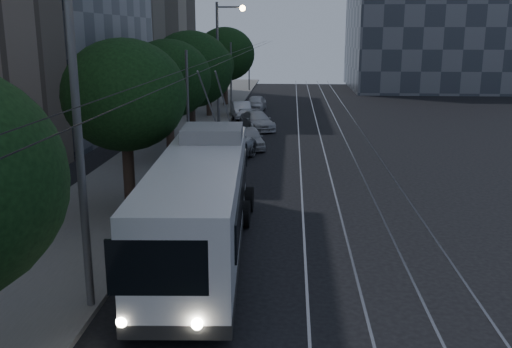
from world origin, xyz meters
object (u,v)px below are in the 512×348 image
object	(u,v)px
pickup_silver	(221,149)
car_white_b	(257,121)
car_white_c	(241,110)
car_white_d	(256,103)
car_white_a	(250,138)
streetlamp_far	(223,51)
trolleybus	(202,201)
streetlamp_near	(92,88)

from	to	relation	value
pickup_silver	car_white_b	world-z (taller)	pickup_silver
car_white_c	car_white_d	bearing A→B (deg)	66.44
car_white_a	car_white_c	size ratio (longest dim) A/B	0.94
car_white_c	car_white_d	world-z (taller)	car_white_d
pickup_silver	car_white_a	xyz separation A→B (m)	(1.25, 3.94, -0.08)
pickup_silver	car_white_a	world-z (taller)	pickup_silver
streetlamp_far	trolleybus	bearing A→B (deg)	-84.73
trolleybus	car_white_b	xyz separation A→B (m)	(0.30, 23.42, -1.02)
trolleybus	car_white_a	xyz separation A→B (m)	(0.27, 16.69, -1.02)
streetlamp_near	streetlamp_far	world-z (taller)	streetlamp_near
streetlamp_near	streetlamp_far	size ratio (longest dim) A/B	1.03
car_white_c	trolleybus	bearing A→B (deg)	-99.25
trolleybus	streetlamp_far	bearing A→B (deg)	92.13
streetlamp_near	car_white_a	bearing A→B (deg)	84.33
trolleybus	streetlamp_far	size ratio (longest dim) A/B	1.35
streetlamp_near	car_white_b	bearing A→B (deg)	85.65
trolleybus	car_white_d	world-z (taller)	trolleybus
car_white_c	streetlamp_near	size ratio (longest dim) A/B	0.43
trolleybus	car_white_b	size ratio (longest dim) A/B	2.76
car_white_a	streetlamp_far	xyz separation A→B (m)	(-2.67, 9.34, 4.82)
car_white_a	car_white_d	distance (m)	16.52
car_white_a	car_white_b	distance (m)	6.73
trolleybus	car_white_b	bearing A→B (deg)	86.12
streetlamp_far	car_white_d	bearing A→B (deg)	74.47
car_white_c	streetlamp_near	bearing A→B (deg)	-102.69
trolleybus	streetlamp_near	world-z (taller)	streetlamp_near
streetlamp_far	car_white_b	bearing A→B (deg)	-44.04
car_white_b	car_white_d	size ratio (longest dim) A/B	1.10
pickup_silver	car_white_a	distance (m)	4.14
pickup_silver	car_white_a	size ratio (longest dim) A/B	1.39
pickup_silver	car_white_c	xyz separation A→B (m)	(-0.33, 16.16, -0.06)
car_white_d	trolleybus	bearing A→B (deg)	-85.70
pickup_silver	trolleybus	bearing A→B (deg)	-68.23
car_white_a	trolleybus	bearing A→B (deg)	-103.43
streetlamp_near	car_white_d	bearing A→B (deg)	87.87
car_white_b	car_white_a	bearing A→B (deg)	-110.06
car_white_c	car_white_b	bearing A→B (deg)	-85.58
streetlamp_far	pickup_silver	bearing A→B (deg)	-83.87
car_white_b	car_white_d	distance (m)	9.80
pickup_silver	streetlamp_far	size ratio (longest dim) A/B	0.58
car_white_b	pickup_silver	bearing A→B (deg)	-116.63
car_white_b	streetlamp_far	bearing A→B (deg)	116.15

